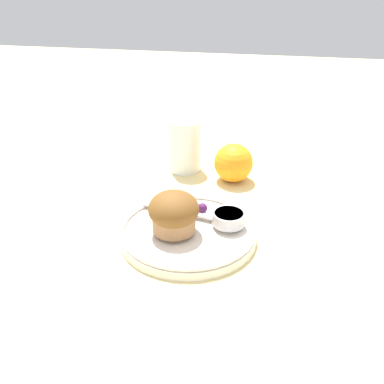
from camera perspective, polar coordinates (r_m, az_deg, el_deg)
The scene contains 8 objects.
ground_plane at distance 0.68m, azimuth 1.00°, elevation -5.22°, with size 3.00×3.00×0.00m, color beige.
plate at distance 0.66m, azimuth -0.54°, elevation -5.40°, with size 0.21×0.21×0.02m.
muffin at distance 0.63m, azimuth -2.45°, elevation -2.76°, with size 0.08×0.08×0.06m.
cream_ramekin at distance 0.65m, azimuth 4.88°, elevation -3.57°, with size 0.05×0.05×0.02m.
berry_pair at distance 0.69m, azimuth 0.94°, elevation -2.11°, with size 0.03×0.02×0.02m.
butter_knife at distance 0.68m, azimuth -0.10°, elevation -2.75°, with size 0.17×0.05×0.00m.
orange_fruit at distance 0.82m, azimuth 5.55°, elevation 3.89°, with size 0.07×0.07×0.07m.
juice_glass at distance 0.86m, azimuth -1.02°, elevation 6.22°, with size 0.06×0.06×0.11m.
Camera 1 is at (0.10, -0.56, 0.37)m, focal length 40.00 mm.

